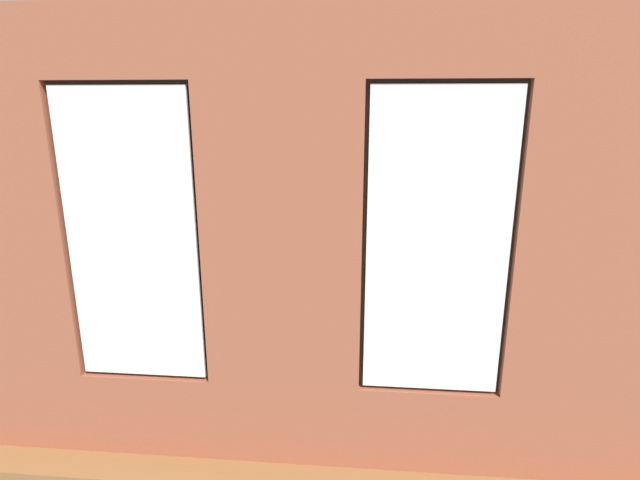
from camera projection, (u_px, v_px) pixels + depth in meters
name	position (u px, v px, depth m)	size (l,w,h in m)	color
ground_plane	(318.00, 323.00, 6.53)	(6.43, 6.03, 0.10)	brown
brick_wall_with_windows	(282.00, 260.00, 3.55)	(5.83, 0.30, 3.36)	#9E5138
white_wall_right	(84.00, 192.00, 6.14)	(0.10, 5.03, 3.36)	silver
couch_by_window	(258.00, 375.00, 4.56)	(1.85, 0.87, 0.80)	black
couch_left	(493.00, 300.00, 6.28)	(0.91, 1.85, 0.80)	black
coffee_table	(336.00, 287.00, 6.60)	(1.55, 0.72, 0.44)	olive
cup_ceramic	(345.00, 283.00, 6.46)	(0.08, 0.08, 0.10)	silver
remote_silver	(322.00, 279.00, 6.69)	(0.05, 0.17, 0.02)	#B2B2B7
media_console	(110.00, 306.00, 6.24)	(1.12, 0.42, 0.56)	black
tv_flatscreen	(104.00, 255.00, 6.06)	(1.08, 0.20, 0.76)	black
papasan_chair	(330.00, 252.00, 7.88)	(1.19, 1.19, 0.72)	olive
potted_plant_near_tv	(109.00, 313.00, 5.12)	(0.64, 0.64, 1.02)	#9E5638
potted_plant_foreground_right	(196.00, 230.00, 8.42)	(0.84, 0.81, 1.22)	beige
potted_plant_between_couches	(411.00, 355.00, 4.42)	(0.66, 0.66, 0.83)	beige
potted_plant_by_left_couch	(445.00, 260.00, 7.61)	(0.37, 0.37, 0.58)	brown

